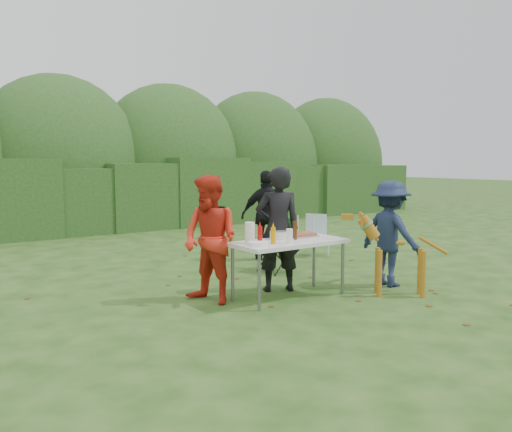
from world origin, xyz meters
TOP-DOWN VIEW (x-y plane):
  - ground at (0.00, 0.00)m, footprint 80.00×80.00m
  - hedge_row at (0.00, 8.00)m, footprint 22.00×1.40m
  - shrub_backdrop at (0.00, 9.60)m, footprint 20.00×2.60m
  - folding_table at (0.16, 0.27)m, footprint 1.50×0.70m
  - person_cook at (0.26, 0.63)m, footprint 0.72×0.62m
  - person_red_jacket at (-0.78, 0.64)m, footprint 0.79×0.91m
  - person_black_puffy at (1.53, 2.54)m, footprint 1.00×0.74m
  - child at (1.73, -0.05)m, footprint 0.59×0.98m
  - dog at (1.40, -0.50)m, footprint 1.13×1.06m
  - camping_chair at (1.02, 1.67)m, footprint 0.68×0.68m
  - lawn_chair at (2.45, 2.35)m, footprint 0.62×0.62m
  - food_tray at (0.47, 0.43)m, footprint 0.45×0.30m
  - focaccia_bread at (0.47, 0.43)m, footprint 0.40×0.26m
  - mustard_bottle at (-0.16, 0.18)m, footprint 0.06×0.06m
  - ketchup_bottle at (-0.33, 0.23)m, footprint 0.06×0.06m
  - beer_bottle at (0.28, 0.29)m, footprint 0.06×0.06m
  - paper_towel_roll at (-0.37, 0.39)m, footprint 0.12×0.12m
  - cup_stack at (0.02, 0.09)m, footprint 0.08×0.08m
  - pasta_bowl at (0.16, 0.46)m, footprint 0.26×0.26m
  - plate_stack at (-0.42, 0.15)m, footprint 0.24×0.24m

SIDE VIEW (x-z plane):
  - ground at x=0.00m, z-range 0.00..0.00m
  - lawn_chair at x=2.45m, z-range 0.00..0.77m
  - camping_chair at x=1.02m, z-range 0.00..0.84m
  - dog at x=1.40m, z-range 0.00..1.05m
  - folding_table at x=0.16m, z-range 0.32..1.06m
  - child at x=1.73m, z-range 0.00..1.48m
  - food_tray at x=0.47m, z-range 0.74..0.76m
  - plate_stack at x=-0.42m, z-range 0.74..0.79m
  - focaccia_bread at x=0.47m, z-range 0.76..0.80m
  - person_black_puffy at x=1.53m, z-range 0.00..1.58m
  - pasta_bowl at x=0.16m, z-range 0.74..0.84m
  - person_red_jacket at x=-0.78m, z-range 0.00..1.58m
  - cup_stack at x=0.02m, z-range 0.74..0.92m
  - person_cook at x=0.26m, z-range 0.00..1.68m
  - mustard_bottle at x=-0.16m, z-range 0.74..0.94m
  - hedge_row at x=0.00m, z-range 0.00..1.70m
  - ketchup_bottle at x=-0.33m, z-range 0.74..0.96m
  - beer_bottle at x=0.28m, z-range 0.74..0.98m
  - paper_towel_roll at x=-0.37m, z-range 0.74..1.00m
  - shrub_backdrop at x=0.00m, z-range 0.00..3.20m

